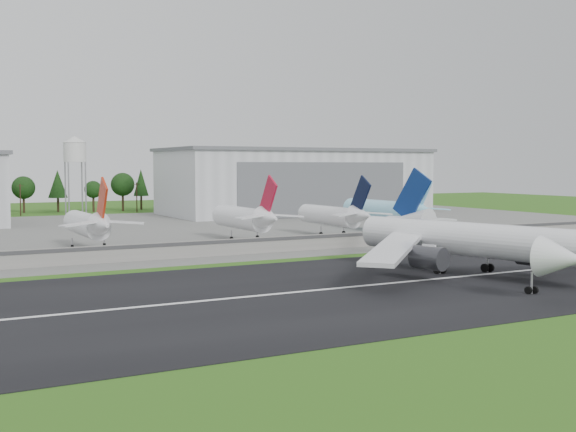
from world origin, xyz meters
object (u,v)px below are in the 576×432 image
parked_jet_navy (336,215)px  parked_jet_skyblue (388,210)px  main_airliner (474,248)px  parked_jet_red_b (247,218)px  parked_jet_red_a (90,224)px

parked_jet_navy → parked_jet_skyblue: parked_jet_skyblue is taller
main_airliner → parked_jet_red_b: 67.86m
parked_jet_navy → parked_jet_red_a: bearing=180.0°
parked_jet_navy → parked_jet_skyblue: size_ratio=0.84×
parked_jet_red_a → parked_jet_red_b: 37.83m
parked_jet_red_a → parked_jet_skyblue: bearing=3.5°
main_airliner → parked_jet_skyblue: bearing=-130.6°
main_airliner → parked_jet_skyblue: (34.64, 72.00, 1.34)m
parked_jet_red_a → parked_jet_skyblue: 83.51m
main_airliner → parked_jet_red_a: 82.80m
parked_jet_red_a → parked_jet_red_b: size_ratio=1.00×
parked_jet_red_b → parked_jet_navy: bearing=-0.1°
parked_jet_red_b → parked_jet_navy: size_ratio=1.00×
main_airliner → parked_jet_red_b: bearing=-95.6°
main_airliner → parked_jet_red_a: main_airliner is taller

